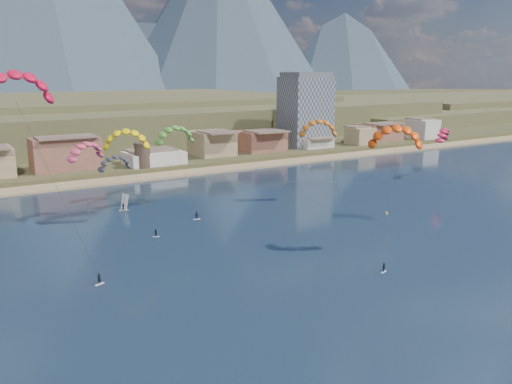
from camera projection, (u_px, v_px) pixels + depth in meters
ground at (361, 291)px, 83.80m from camera, size 2400.00×2400.00×0.00m
beach at (137, 178)px, 171.58m from camera, size 2200.00×12.00×0.90m
foothills at (98, 119)px, 285.88m from camera, size 940.00×210.00×18.00m
apartment_tower at (306, 110)px, 229.48m from camera, size 20.00×16.00×32.00m
watchtower at (142, 155)px, 179.40m from camera, size 5.82×5.82×8.60m
kitesurfer_red at (14, 82)px, 87.50m from camera, size 15.50×18.66×37.04m
kitesurfer_yellow at (126, 136)px, 116.80m from camera, size 11.52×17.28×24.10m
kitesurfer_orange at (396, 133)px, 98.68m from camera, size 16.26×14.00×26.67m
kitesurfer_green at (175, 132)px, 131.58m from camera, size 10.84×16.11×23.40m
distant_kite_pink at (86, 148)px, 122.04m from camera, size 10.66×7.95×20.04m
distant_kite_dark at (114, 160)px, 139.78m from camera, size 10.10×6.75×14.76m
distant_kite_orange at (319, 125)px, 137.99m from camera, size 11.29×8.16×23.58m
distant_kite_red at (442, 133)px, 170.07m from camera, size 10.39×8.05×18.14m
windsurfer at (124, 205)px, 132.40m from camera, size 2.41×2.66×4.13m
buoy at (387, 213)px, 129.59m from camera, size 0.67×0.67×0.67m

